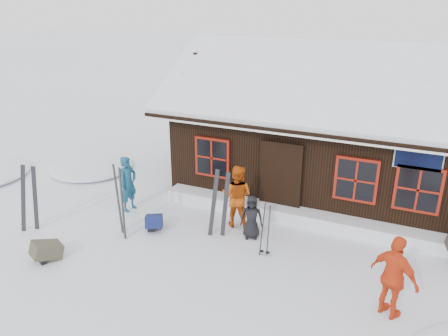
{
  "coord_description": "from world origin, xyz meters",
  "views": [
    {
      "loc": [
        3.91,
        -7.85,
        5.49
      ],
      "look_at": [
        -0.52,
        1.94,
        1.3
      ],
      "focal_mm": 35.0,
      "sensor_mm": 36.0,
      "label": 1
    }
  ],
  "objects_px": {
    "skier_crouched": "(252,217)",
    "backpack_olive": "(47,253)",
    "skier_orange_right": "(394,278)",
    "skier_teal": "(128,184)",
    "backpack_blue": "(154,224)",
    "ski_poles": "(265,231)",
    "skier_orange_left": "(237,196)",
    "ski_pair_left": "(29,199)"
  },
  "relations": [
    {
      "from": "skier_crouched",
      "to": "backpack_olive",
      "type": "xyz_separation_m",
      "value": [
        -3.82,
        -2.8,
        -0.39
      ]
    },
    {
      "from": "skier_crouched",
      "to": "skier_orange_right",
      "type": "bearing_deg",
      "value": -44.06
    },
    {
      "from": "skier_teal",
      "to": "backpack_blue",
      "type": "xyz_separation_m",
      "value": [
        1.22,
        -0.66,
        -0.63
      ]
    },
    {
      "from": "skier_teal",
      "to": "backpack_olive",
      "type": "height_order",
      "value": "skier_teal"
    },
    {
      "from": "backpack_blue",
      "to": "ski_poles",
      "type": "bearing_deg",
      "value": -29.37
    },
    {
      "from": "ski_poles",
      "to": "backpack_blue",
      "type": "bearing_deg",
      "value": -179.76
    },
    {
      "from": "skier_orange_right",
      "to": "skier_crouched",
      "type": "xyz_separation_m",
      "value": [
        -3.34,
        1.59,
        -0.27
      ]
    },
    {
      "from": "skier_orange_left",
      "to": "skier_orange_right",
      "type": "distance_m",
      "value": 4.39
    },
    {
      "from": "skier_crouched",
      "to": "backpack_blue",
      "type": "height_order",
      "value": "skier_crouched"
    },
    {
      "from": "skier_teal",
      "to": "ski_pair_left",
      "type": "bearing_deg",
      "value": 149.4
    },
    {
      "from": "skier_orange_left",
      "to": "backpack_blue",
      "type": "distance_m",
      "value": 2.22
    },
    {
      "from": "skier_orange_left",
      "to": "skier_crouched",
      "type": "distance_m",
      "value": 0.76
    },
    {
      "from": "skier_orange_right",
      "to": "ski_pair_left",
      "type": "bearing_deg",
      "value": 32.79
    },
    {
      "from": "skier_crouched",
      "to": "backpack_blue",
      "type": "xyz_separation_m",
      "value": [
        -2.39,
        -0.63,
        -0.4
      ]
    },
    {
      "from": "skier_teal",
      "to": "skier_crouched",
      "type": "height_order",
      "value": "skier_teal"
    },
    {
      "from": "backpack_blue",
      "to": "backpack_olive",
      "type": "bearing_deg",
      "value": -152.94
    },
    {
      "from": "skier_orange_left",
      "to": "ski_pair_left",
      "type": "height_order",
      "value": "ski_pair_left"
    },
    {
      "from": "backpack_blue",
      "to": "backpack_olive",
      "type": "distance_m",
      "value": 2.6
    },
    {
      "from": "skier_crouched",
      "to": "skier_teal",
      "type": "bearing_deg",
      "value": 160.95
    },
    {
      "from": "ski_pair_left",
      "to": "backpack_blue",
      "type": "bearing_deg",
      "value": 1.49
    },
    {
      "from": "ski_poles",
      "to": "ski_pair_left",
      "type": "bearing_deg",
      "value": -167.12
    },
    {
      "from": "skier_crouched",
      "to": "backpack_olive",
      "type": "distance_m",
      "value": 4.75
    },
    {
      "from": "skier_orange_left",
      "to": "skier_crouched",
      "type": "relative_size",
      "value": 1.48
    },
    {
      "from": "skier_orange_left",
      "to": "ski_poles",
      "type": "xyz_separation_m",
      "value": [
        1.13,
        -1.05,
        -0.19
      ]
    },
    {
      "from": "skier_teal",
      "to": "backpack_blue",
      "type": "bearing_deg",
      "value": -111.01
    },
    {
      "from": "skier_crouched",
      "to": "ski_poles",
      "type": "xyz_separation_m",
      "value": [
        0.57,
        -0.62,
        0.08
      ]
    },
    {
      "from": "backpack_olive",
      "to": "skier_teal",
      "type": "bearing_deg",
      "value": 111.92
    },
    {
      "from": "ski_poles",
      "to": "skier_orange_left",
      "type": "bearing_deg",
      "value": 137.18
    },
    {
      "from": "skier_orange_right",
      "to": "backpack_blue",
      "type": "height_order",
      "value": "skier_orange_right"
    },
    {
      "from": "ski_pair_left",
      "to": "ski_poles",
      "type": "relative_size",
      "value": 1.35
    },
    {
      "from": "skier_orange_left",
      "to": "ski_pair_left",
      "type": "bearing_deg",
      "value": 22.48
    },
    {
      "from": "backpack_blue",
      "to": "skier_orange_right",
      "type": "bearing_deg",
      "value": -39.1
    },
    {
      "from": "skier_teal",
      "to": "skier_crouched",
      "type": "xyz_separation_m",
      "value": [
        3.61,
        -0.03,
        -0.22
      ]
    },
    {
      "from": "skier_orange_right",
      "to": "ski_poles",
      "type": "distance_m",
      "value": 2.94
    },
    {
      "from": "skier_orange_right",
      "to": "backpack_olive",
      "type": "distance_m",
      "value": 7.29
    },
    {
      "from": "skier_orange_right",
      "to": "ski_poles",
      "type": "bearing_deg",
      "value": 11.22
    },
    {
      "from": "ski_poles",
      "to": "backpack_olive",
      "type": "bearing_deg",
      "value": -153.53
    },
    {
      "from": "ski_pair_left",
      "to": "backpack_olive",
      "type": "xyz_separation_m",
      "value": [
        1.33,
        -0.88,
        -0.69
      ]
    },
    {
      "from": "skier_teal",
      "to": "backpack_blue",
      "type": "height_order",
      "value": "skier_teal"
    },
    {
      "from": "skier_teal",
      "to": "skier_orange_left",
      "type": "bearing_deg",
      "value": -74.96
    },
    {
      "from": "skier_teal",
      "to": "ski_pair_left",
      "type": "xyz_separation_m",
      "value": [
        -1.54,
        -1.96,
        0.08
      ]
    },
    {
      "from": "skier_teal",
      "to": "skier_orange_right",
      "type": "height_order",
      "value": "skier_orange_right"
    }
  ]
}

